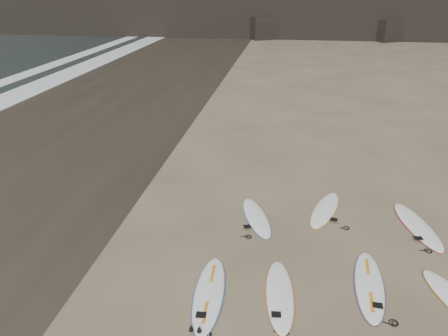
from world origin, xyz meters
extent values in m
plane|color=#897559|center=(0.00, 0.00, 0.00)|extent=(240.00, 240.00, 0.00)
cube|color=#383026|center=(-13.00, 10.00, 0.00)|extent=(12.00, 200.00, 0.01)
cube|color=black|center=(8.00, 45.00, 1.16)|extent=(4.23, 4.46, 2.33)
cube|color=black|center=(-6.00, 45.00, 1.25)|extent=(4.49, 4.76, 2.49)
ellipsoid|color=white|center=(-4.00, -0.88, 0.05)|extent=(0.76, 2.66, 0.09)
ellipsoid|color=white|center=(-2.47, -0.69, 0.04)|extent=(0.77, 2.48, 0.09)
ellipsoid|color=white|center=(-0.49, -0.07, 0.05)|extent=(0.82, 2.63, 0.09)
ellipsoid|color=white|center=(-3.24, 2.61, 0.04)|extent=(1.29, 2.43, 0.09)
ellipsoid|color=white|center=(-1.25, 3.38, 0.04)|extent=(1.29, 2.50, 0.09)
ellipsoid|color=white|center=(1.24, 2.77, 0.05)|extent=(1.18, 2.73, 0.10)
camera|label=1|loc=(-2.57, -8.43, 6.35)|focal=35.00mm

